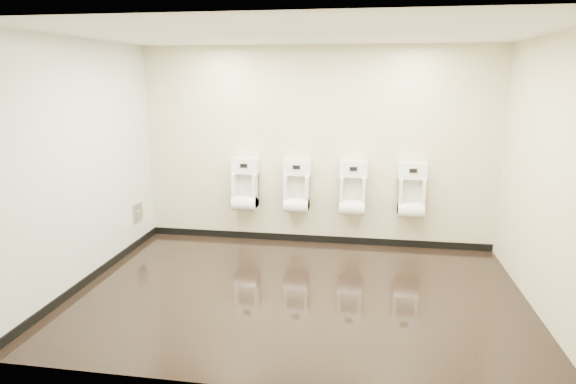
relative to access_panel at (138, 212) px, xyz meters
name	(u,v)px	position (x,y,z in m)	size (l,w,h in m)	color
ground	(298,293)	(2.48, -1.20, -0.50)	(5.00, 3.50, 0.00)	black
ceiling	(300,33)	(2.48, -1.20, 2.30)	(5.00, 3.50, 0.00)	silver
back_wall	(316,148)	(2.48, 0.55, 0.90)	(5.00, 0.02, 2.80)	beige
front_wall	(266,218)	(2.48, -2.95, 0.90)	(5.00, 0.02, 2.80)	beige
left_wall	(82,165)	(-0.02, -1.20, 0.90)	(0.02, 3.50, 2.80)	beige
right_wall	(551,179)	(4.98, -1.20, 0.90)	(0.02, 3.50, 2.80)	beige
tile_overlay_left	(83,165)	(-0.01, -1.20, 0.90)	(0.01, 3.50, 2.80)	silver
skirting_back	(314,239)	(2.48, 0.54, -0.45)	(5.00, 0.02, 0.10)	black
skirting_left	(95,275)	(-0.01, -1.20, -0.45)	(0.02, 3.50, 0.10)	black
access_panel	(138,212)	(0.00, 0.00, 0.00)	(0.04, 0.25, 0.25)	#9E9EA3
urinal_0	(245,188)	(1.48, 0.42, 0.31)	(0.40, 0.30, 0.74)	white
urinal_1	(297,190)	(2.23, 0.42, 0.31)	(0.40, 0.30, 0.74)	white
urinal_2	(353,192)	(3.02, 0.42, 0.31)	(0.40, 0.30, 0.74)	white
urinal_3	(411,194)	(3.82, 0.42, 0.31)	(0.40, 0.30, 0.74)	white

